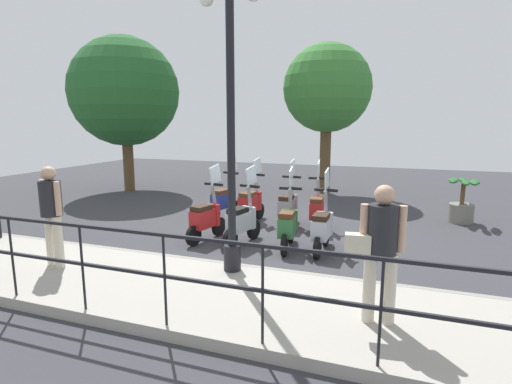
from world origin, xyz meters
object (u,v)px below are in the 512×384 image
(tree_large, at_px, (124,92))
(pedestrian_distant, at_px, (51,209))
(scooter_near_1, at_px, (288,224))
(scooter_far_1, at_px, (288,206))
(pedestrian_with_bag, at_px, (380,244))
(lamp_post_near, at_px, (231,141))
(tree_distant, at_px, (327,89))
(scooter_near_2, at_px, (242,220))
(scooter_far_3, at_px, (224,200))
(scooter_near_0, at_px, (322,227))
(scooter_near_3, at_px, (206,218))
(scooter_far_0, at_px, (317,209))
(potted_palm, at_px, (462,204))
(scooter_far_2, at_px, (251,203))

(tree_large, bearing_deg, pedestrian_distant, -150.98)
(scooter_near_1, height_order, scooter_far_1, same)
(pedestrian_with_bag, bearing_deg, pedestrian_distant, 81.32)
(lamp_post_near, height_order, tree_large, tree_large)
(tree_distant, distance_m, scooter_far_1, 5.53)
(scooter_far_1, bearing_deg, scooter_near_2, 162.95)
(tree_large, xyz_separation_m, scooter_far_3, (-2.73, -4.88, -2.89))
(tree_distant, distance_m, scooter_far_3, 5.62)
(tree_distant, bearing_deg, scooter_near_2, 175.22)
(scooter_near_0, bearing_deg, scooter_near_1, 93.99)
(pedestrian_with_bag, xyz_separation_m, scooter_near_2, (2.66, 2.69, -0.60))
(lamp_post_near, relative_size, pedestrian_distant, 2.80)
(scooter_near_3, relative_size, scooter_far_0, 1.00)
(pedestrian_distant, bearing_deg, tree_distant, 175.90)
(scooter_near_3, bearing_deg, pedestrian_distant, 161.72)
(potted_palm, bearing_deg, scooter_far_2, 109.88)
(tree_distant, xyz_separation_m, scooter_near_3, (-6.27, 1.29, -2.95))
(tree_distant, relative_size, scooter_near_3, 3.18)
(pedestrian_with_bag, xyz_separation_m, scooter_far_0, (4.20, 1.51, -0.60))
(lamp_post_near, xyz_separation_m, pedestrian_distant, (-0.79, 2.69, -1.05))
(pedestrian_distant, relative_size, scooter_far_1, 1.03)
(scooter_near_2, distance_m, scooter_far_0, 1.94)
(potted_palm, xyz_separation_m, scooter_near_2, (-3.37, 4.33, 0.04))
(tree_large, height_order, scooter_near_1, tree_large)
(lamp_post_near, xyz_separation_m, scooter_far_3, (3.47, 1.69, -1.65))
(scooter_far_3, bearing_deg, potted_palm, -58.79)
(scooter_near_1, bearing_deg, scooter_near_2, 83.52)
(tree_large, bearing_deg, scooter_far_1, -114.00)
(potted_palm, distance_m, scooter_far_0, 3.64)
(potted_palm, distance_m, scooter_near_1, 4.78)
(pedestrian_distant, relative_size, scooter_near_3, 1.03)
(lamp_post_near, bearing_deg, scooter_near_3, 37.53)
(potted_palm, distance_m, scooter_near_2, 5.49)
(scooter_near_0, relative_size, scooter_far_2, 1.00)
(scooter_far_1, height_order, scooter_far_3, same)
(scooter_far_3, bearing_deg, scooter_near_3, -152.55)
(scooter_far_0, relative_size, scooter_far_2, 1.00)
(scooter_near_1, bearing_deg, scooter_far_2, 33.24)
(scooter_far_3, bearing_deg, scooter_near_0, -107.15)
(pedestrian_with_bag, height_order, scooter_near_0, pedestrian_with_bag)
(scooter_near_0, xyz_separation_m, scooter_near_1, (-0.04, 0.65, 0.00))
(tree_large, bearing_deg, scooter_near_3, -130.59)
(lamp_post_near, bearing_deg, scooter_far_0, -11.53)
(potted_palm, bearing_deg, scooter_far_0, 120.11)
(pedestrian_distant, distance_m, scooter_far_1, 4.91)
(potted_palm, bearing_deg, scooter_far_3, 106.32)
(tree_distant, relative_size, scooter_far_0, 3.18)
(scooter_near_3, bearing_deg, scooter_far_2, -0.13)
(tree_large, relative_size, tree_distant, 1.07)
(scooter_near_0, bearing_deg, pedestrian_distant, 124.84)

